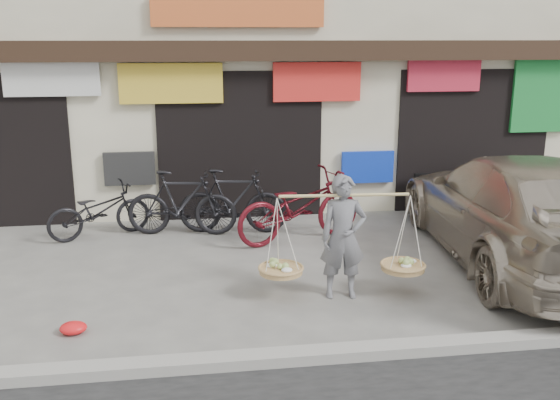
{
  "coord_description": "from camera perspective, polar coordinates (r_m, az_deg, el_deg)",
  "views": [
    {
      "loc": [
        -0.89,
        -7.79,
        3.29
      ],
      "look_at": [
        0.36,
        0.9,
        0.98
      ],
      "focal_mm": 40.0,
      "sensor_mm": 36.0,
      "label": 1
    }
  ],
  "objects": [
    {
      "name": "red_bag",
      "position": [
        7.63,
        -18.38,
        -11.04
      ],
      "size": [
        0.31,
        0.25,
        0.14
      ],
      "primitive_type": "ellipsoid",
      "color": "red",
      "rests_on": "ground"
    },
    {
      "name": "bike_0",
      "position": [
        10.91,
        -16.22,
        -0.95
      ],
      "size": [
        1.83,
        1.25,
        0.91
      ],
      "primitive_type": "imported",
      "rotation": [
        0.0,
        0.0,
        1.98
      ],
      "color": "black",
      "rests_on": "ground"
    },
    {
      "name": "bike_1",
      "position": [
        10.67,
        -8.97,
        -0.28
      ],
      "size": [
        1.93,
        0.83,
        1.12
      ],
      "primitive_type": "imported",
      "rotation": [
        0.0,
        0.0,
        1.41
      ],
      "color": "black",
      "rests_on": "ground"
    },
    {
      "name": "street_vendor",
      "position": [
        8.03,
        5.78,
        -3.84
      ],
      "size": [
        2.15,
        0.67,
        1.62
      ],
      "rotation": [
        0.0,
        0.0,
        -0.07
      ],
      "color": "slate",
      "rests_on": "ground"
    },
    {
      "name": "bike_2",
      "position": [
        10.24,
        1.76,
        -0.58
      ],
      "size": [
        2.37,
        1.49,
        1.18
      ],
      "primitive_type": "imported",
      "rotation": [
        0.0,
        0.0,
        1.91
      ],
      "color": "#4F0D15",
      "rests_on": "ground"
    },
    {
      "name": "ground",
      "position": [
        8.5,
        -1.56,
        -8.05
      ],
      "size": [
        70.0,
        70.0,
        0.0
      ],
      "primitive_type": "plane",
      "color": "slate",
      "rests_on": "ground"
    },
    {
      "name": "kerb",
      "position": [
        6.69,
        0.51,
        -14.15
      ],
      "size": [
        70.0,
        0.25,
        0.12
      ],
      "primitive_type": "cube",
      "color": "gray",
      "rests_on": "ground"
    },
    {
      "name": "shophouse_block",
      "position": [
        14.23,
        -4.79,
        15.3
      ],
      "size": [
        14.0,
        6.32,
        7.0
      ],
      "color": "beige",
      "rests_on": "ground"
    },
    {
      "name": "bike_3",
      "position": [
        10.69,
        -4.33,
        -0.11
      ],
      "size": [
        1.93,
        0.83,
        1.12
      ],
      "primitive_type": "imported",
      "rotation": [
        0.0,
        0.0,
        1.41
      ],
      "color": "black",
      "rests_on": "ground"
    },
    {
      "name": "suv",
      "position": [
        9.92,
        20.92,
        -0.74
      ],
      "size": [
        2.77,
        5.79,
        1.63
      ],
      "rotation": [
        0.0,
        0.0,
        3.05
      ],
      "color": "#A49784",
      "rests_on": "ground"
    }
  ]
}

